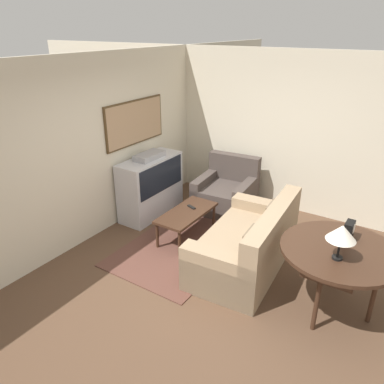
{
  "coord_description": "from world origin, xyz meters",
  "views": [
    {
      "loc": [
        -3.42,
        -1.97,
        3.03
      ],
      "look_at": [
        0.83,
        0.81,
        0.75
      ],
      "focal_mm": 35.0,
      "sensor_mm": 36.0,
      "label": 1
    }
  ],
  "objects_px": {
    "tv": "(151,186)",
    "mantel_clock": "(349,231)",
    "couch": "(248,245)",
    "coffee_table": "(187,214)",
    "console_table": "(340,254)",
    "table_lamp": "(342,233)",
    "armchair": "(226,193)"
  },
  "relations": [
    {
      "from": "tv",
      "to": "couch",
      "type": "xyz_separation_m",
      "value": [
        -0.51,
        -2.07,
        -0.2
      ]
    },
    {
      "from": "couch",
      "to": "coffee_table",
      "type": "bearing_deg",
      "value": -102.94
    },
    {
      "from": "console_table",
      "to": "mantel_clock",
      "type": "bearing_deg",
      "value": -2.76
    },
    {
      "from": "tv",
      "to": "mantel_clock",
      "type": "height_order",
      "value": "tv"
    },
    {
      "from": "tv",
      "to": "coffee_table",
      "type": "xyz_separation_m",
      "value": [
        -0.35,
        -0.97,
        -0.12
      ]
    },
    {
      "from": "armchair",
      "to": "console_table",
      "type": "height_order",
      "value": "armchair"
    },
    {
      "from": "tv",
      "to": "mantel_clock",
      "type": "relative_size",
      "value": 5.51
    },
    {
      "from": "couch",
      "to": "table_lamp",
      "type": "relative_size",
      "value": 4.76
    },
    {
      "from": "table_lamp",
      "to": "mantel_clock",
      "type": "distance_m",
      "value": 0.5
    },
    {
      "from": "couch",
      "to": "mantel_clock",
      "type": "bearing_deg",
      "value": 86.66
    },
    {
      "from": "tv",
      "to": "armchair",
      "type": "bearing_deg",
      "value": -48.61
    },
    {
      "from": "coffee_table",
      "to": "console_table",
      "type": "bearing_deg",
      "value": -99.76
    },
    {
      "from": "console_table",
      "to": "table_lamp",
      "type": "relative_size",
      "value": 3.24
    },
    {
      "from": "armchair",
      "to": "mantel_clock",
      "type": "bearing_deg",
      "value": -36.36
    },
    {
      "from": "couch",
      "to": "console_table",
      "type": "bearing_deg",
      "value": 74.74
    },
    {
      "from": "couch",
      "to": "coffee_table",
      "type": "relative_size",
      "value": 1.78
    },
    {
      "from": "armchair",
      "to": "console_table",
      "type": "bearing_deg",
      "value": -40.89
    },
    {
      "from": "coffee_table",
      "to": "console_table",
      "type": "xyz_separation_m",
      "value": [
        -0.39,
        -2.28,
        0.34
      ]
    },
    {
      "from": "coffee_table",
      "to": "tv",
      "type": "bearing_deg",
      "value": 70.27
    },
    {
      "from": "tv",
      "to": "couch",
      "type": "relative_size",
      "value": 0.64
    },
    {
      "from": "couch",
      "to": "armchair",
      "type": "relative_size",
      "value": 1.83
    },
    {
      "from": "armchair",
      "to": "mantel_clock",
      "type": "xyz_separation_m",
      "value": [
        -1.37,
        -2.27,
        0.61
      ]
    },
    {
      "from": "couch",
      "to": "armchair",
      "type": "height_order",
      "value": "couch"
    },
    {
      "from": "mantel_clock",
      "to": "armchair",
      "type": "bearing_deg",
      "value": 59.01
    },
    {
      "from": "couch",
      "to": "console_table",
      "type": "xyz_separation_m",
      "value": [
        -0.23,
        -1.18,
        0.42
      ]
    },
    {
      "from": "tv",
      "to": "table_lamp",
      "type": "relative_size",
      "value": 3.06
    },
    {
      "from": "armchair",
      "to": "coffee_table",
      "type": "height_order",
      "value": "armchair"
    },
    {
      "from": "couch",
      "to": "armchair",
      "type": "bearing_deg",
      "value": -146.5
    },
    {
      "from": "couch",
      "to": "tv",
      "type": "bearing_deg",
      "value": -108.31
    },
    {
      "from": "couch",
      "to": "coffee_table",
      "type": "xyz_separation_m",
      "value": [
        0.17,
        1.1,
        0.08
      ]
    },
    {
      "from": "armchair",
      "to": "coffee_table",
      "type": "bearing_deg",
      "value": -96.41
    },
    {
      "from": "console_table",
      "to": "mantel_clock",
      "type": "xyz_separation_m",
      "value": [
        0.25,
        -0.01,
        0.17
      ]
    }
  ]
}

